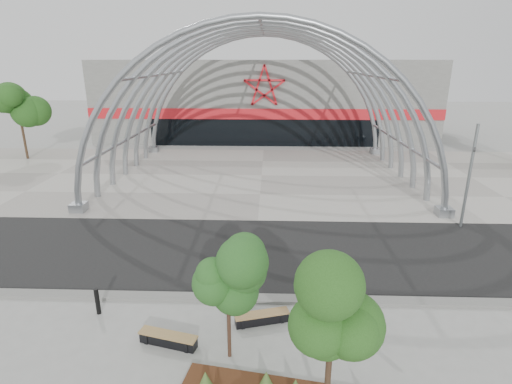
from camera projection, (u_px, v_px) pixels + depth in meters
ground at (252, 296)px, 14.29m from camera, size 140.00×140.00×0.00m
road at (256, 251)px, 17.60m from camera, size 140.00×7.00×0.02m
forecourt at (262, 176)px, 28.97m from camera, size 60.00×17.00×0.04m
kerb at (252, 299)px, 14.03m from camera, size 60.00×0.50×0.12m
arena_building at (265, 97)px, 44.73m from camera, size 34.00×15.24×8.00m
vault_canopy at (262, 176)px, 28.97m from camera, size 20.80×15.80×20.36m
signal_pole at (469, 175)px, 19.36m from camera, size 0.16×0.73×5.21m
street_tree_0 at (228, 282)px, 10.65m from camera, size 1.47×1.47×3.36m
street_tree_1 at (332, 315)px, 8.42m from camera, size 1.72×1.72×4.07m
bench_0 at (168, 339)px, 11.80m from camera, size 1.83×0.82×0.38m
bench_1 at (262, 318)px, 12.78m from camera, size 1.80×0.84×0.37m
bollard_0 at (97, 301)px, 13.17m from camera, size 0.15×0.15×0.93m
bollard_1 at (234, 294)px, 13.52m from camera, size 0.16×0.16×1.01m
bollard_2 at (230, 284)px, 14.09m from camera, size 0.16×0.16×1.00m
bollard_3 at (357, 294)px, 13.61m from camera, size 0.14×0.14×0.87m
bollard_4 at (367, 326)px, 11.82m from camera, size 0.18×0.18×1.11m
bg_tree_0 at (18, 103)px, 32.45m from camera, size 3.00×3.00×6.45m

